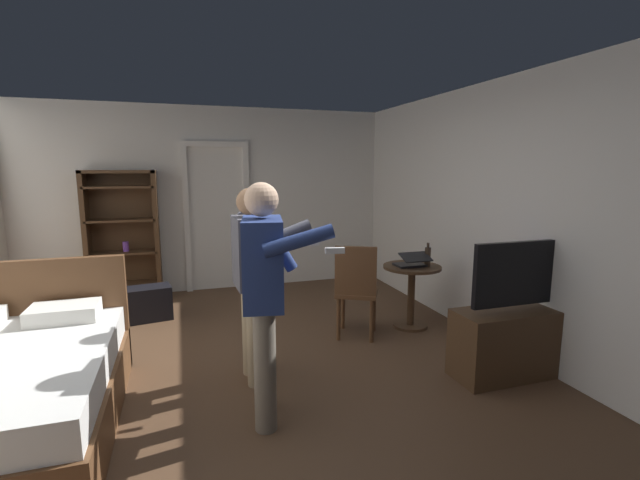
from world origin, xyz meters
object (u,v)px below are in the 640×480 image
tv_flatscreen (515,335)px  side_table (411,286)px  bookshelf (123,231)px  person_striped_shirt (253,273)px  person_blue_shirt (265,286)px  laptop (412,262)px  wooden_chair (356,287)px  suitcase_dark (145,304)px  bottle_on_table (428,256)px

tv_flatscreen → side_table: (-0.27, 1.29, 0.12)m
tv_flatscreen → side_table: bearing=101.9°
bookshelf → person_striped_shirt: size_ratio=1.08×
bookshelf → person_blue_shirt: bearing=-69.8°
person_blue_shirt → laptop: bearing=34.4°
wooden_chair → suitcase_dark: size_ratio=1.70×
bookshelf → side_table: (3.14, -2.12, -0.46)m
laptop → person_blue_shirt: 2.25m
bookshelf → suitcase_dark: (0.30, -0.97, -0.74)m
bookshelf → laptop: bearing=-34.8°
laptop → suitcase_dark: (-2.81, 1.19, -0.56)m
side_table → wooden_chair: wooden_chair is taller
person_striped_shirt → suitcase_dark: 2.20m
tv_flatscreen → person_blue_shirt: 2.24m
tv_flatscreen → laptop: bearing=103.6°
person_blue_shirt → suitcase_dark: (-0.96, 2.46, -0.78)m
laptop → bookshelf: bearing=145.2°
bookshelf → person_striped_shirt: 3.08m
side_table → person_striped_shirt: (-1.86, -0.69, 0.45)m
tv_flatscreen → person_blue_shirt: bearing=-179.5°
tv_flatscreen → bookshelf: bearing=135.0°
laptop → wooden_chair: size_ratio=0.33×
tv_flatscreen → wooden_chair: 1.54m
wooden_chair → bottle_on_table: bearing=2.2°
side_table → bottle_on_table: (0.14, -0.08, 0.34)m
wooden_chair → suitcase_dark: 2.50m
wooden_chair → person_striped_shirt: 1.34m
laptop → person_blue_shirt: bearing=-145.6°
wooden_chair → person_blue_shirt: (-1.17, -1.20, 0.43)m
wooden_chair → suitcase_dark: (-2.14, 1.26, -0.35)m
laptop → person_striped_shirt: (-1.83, -0.64, 0.16)m
bottle_on_table → person_blue_shirt: person_blue_shirt is taller
laptop → suitcase_dark: bearing=157.1°
side_table → suitcase_dark: side_table is taller
side_table → person_blue_shirt: (-1.88, -1.31, 0.50)m
side_table → bookshelf: bearing=146.0°
laptop → person_blue_shirt: size_ratio=0.20×
wooden_chair → person_blue_shirt: 1.73m
tv_flatscreen → side_table: size_ratio=1.67×
laptop → bottle_on_table: bearing=-12.2°
tv_flatscreen → wooden_chair: (-0.98, 1.18, 0.19)m
person_blue_shirt → suitcase_dark: 2.75m
wooden_chair → suitcase_dark: wooden_chair is taller
side_table → bottle_on_table: size_ratio=2.68×
bottle_on_table → wooden_chair: size_ratio=0.26×
side_table → person_striped_shirt: bearing=-159.7°
suitcase_dark → person_striped_shirt: bearing=-70.9°
tv_flatscreen → bottle_on_table: bearing=96.2°
laptop → wooden_chair: (-0.68, -0.07, -0.21)m
tv_flatscreen → person_blue_shirt: (-2.15, -0.02, 0.62)m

